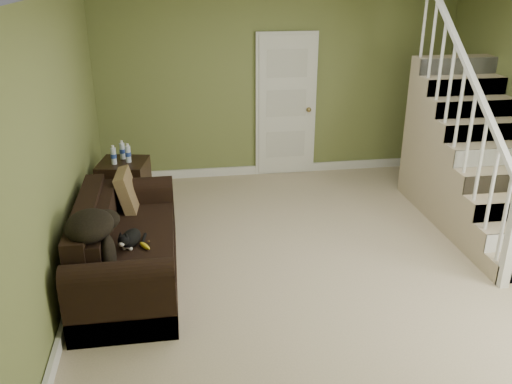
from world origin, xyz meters
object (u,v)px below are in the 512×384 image
object	(u,v)px
cat	(131,239)
side_table	(125,187)
sofa	(124,251)
banana	(145,246)

from	to	relation	value
cat	side_table	bearing A→B (deg)	117.21
sofa	side_table	bearing A→B (deg)	93.44
side_table	banana	xyz separation A→B (m)	(0.31, -1.81, 0.13)
banana	side_table	bearing A→B (deg)	67.31
side_table	cat	xyz separation A→B (m)	(0.19, -1.76, 0.18)
side_table	cat	bearing A→B (deg)	-83.82
sofa	cat	xyz separation A→B (m)	(0.10, -0.17, 0.21)
sofa	cat	size ratio (longest dim) A/B	4.79
sofa	side_table	distance (m)	1.59
sofa	side_table	size ratio (longest dim) A/B	2.31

